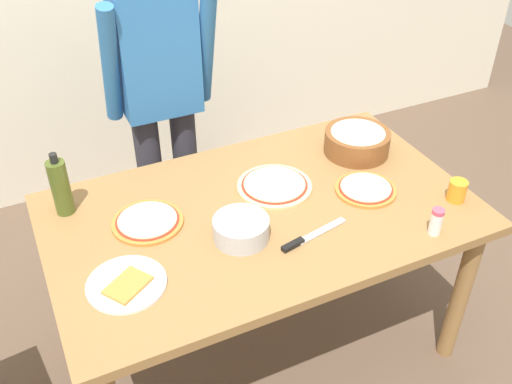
# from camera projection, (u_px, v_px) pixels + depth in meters

# --- Properties ---
(ground) EXTENTS (8.00, 8.00, 0.00)m
(ground) POSITION_uv_depth(u_px,v_px,m) (261.00, 341.00, 2.65)
(ground) COLOR brown
(dining_table) EXTENTS (1.60, 0.96, 0.76)m
(dining_table) POSITION_uv_depth(u_px,v_px,m) (262.00, 228.00, 2.25)
(dining_table) COLOR olive
(dining_table) RESTS_ON ground
(person_cook) EXTENTS (0.49, 0.25, 1.62)m
(person_cook) POSITION_uv_depth(u_px,v_px,m) (160.00, 92.00, 2.60)
(person_cook) COLOR #2D2D38
(person_cook) RESTS_ON ground
(pizza_raw_on_board) EXTENTS (0.30, 0.30, 0.02)m
(pizza_raw_on_board) POSITION_uv_depth(u_px,v_px,m) (274.00, 186.00, 2.31)
(pizza_raw_on_board) COLOR beige
(pizza_raw_on_board) RESTS_ON dining_table
(pizza_cooked_on_tray) EXTENTS (0.24, 0.24, 0.02)m
(pizza_cooked_on_tray) POSITION_uv_depth(u_px,v_px,m) (366.00, 189.00, 2.29)
(pizza_cooked_on_tray) COLOR #C67A33
(pizza_cooked_on_tray) RESTS_ON dining_table
(pizza_second_cooked) EXTENTS (0.26, 0.26, 0.02)m
(pizza_second_cooked) POSITION_uv_depth(u_px,v_px,m) (148.00, 221.00, 2.13)
(pizza_second_cooked) COLOR #C67A33
(pizza_second_cooked) RESTS_ON dining_table
(plate_with_slice) EXTENTS (0.26, 0.26, 0.02)m
(plate_with_slice) POSITION_uv_depth(u_px,v_px,m) (127.00, 284.00, 1.87)
(plate_with_slice) COLOR white
(plate_with_slice) RESTS_ON dining_table
(popcorn_bowl) EXTENTS (0.28, 0.28, 0.11)m
(popcorn_bowl) POSITION_uv_depth(u_px,v_px,m) (357.00, 140.00, 2.49)
(popcorn_bowl) COLOR brown
(popcorn_bowl) RESTS_ON dining_table
(mixing_bowl_steel) EXTENTS (0.20, 0.20, 0.08)m
(mixing_bowl_steel) POSITION_uv_depth(u_px,v_px,m) (241.00, 229.00, 2.04)
(mixing_bowl_steel) COLOR #B7B7BC
(mixing_bowl_steel) RESTS_ON dining_table
(olive_oil_bottle) EXTENTS (0.07, 0.07, 0.26)m
(olive_oil_bottle) POSITION_uv_depth(u_px,v_px,m) (60.00, 187.00, 2.12)
(olive_oil_bottle) COLOR #47561E
(olive_oil_bottle) RESTS_ON dining_table
(cup_orange) EXTENTS (0.07, 0.07, 0.08)m
(cup_orange) POSITION_uv_depth(u_px,v_px,m) (457.00, 191.00, 2.23)
(cup_orange) COLOR orange
(cup_orange) RESTS_ON dining_table
(salt_shaker) EXTENTS (0.04, 0.04, 0.11)m
(salt_shaker) POSITION_uv_depth(u_px,v_px,m) (436.00, 222.00, 2.06)
(salt_shaker) COLOR white
(salt_shaker) RESTS_ON dining_table
(chef_knife) EXTENTS (0.29, 0.08, 0.02)m
(chef_knife) POSITION_uv_depth(u_px,v_px,m) (307.00, 238.00, 2.06)
(chef_knife) COLOR silver
(chef_knife) RESTS_ON dining_table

